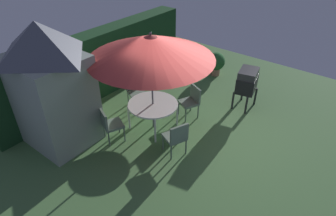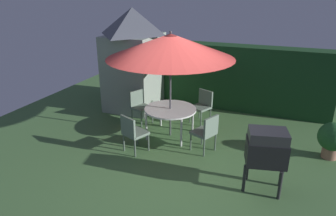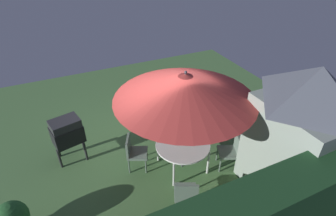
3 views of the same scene
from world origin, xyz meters
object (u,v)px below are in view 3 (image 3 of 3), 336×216
Objects in this scene: patio_table at (183,146)px; chair_near_shed at (134,151)px; garden_shed at (300,135)px; patio_umbrella at (185,86)px; chair_toward_house at (179,121)px; bbq_grill at (67,132)px; chair_toward_hedge at (232,150)px; chair_far_side at (186,193)px.

patio_table is 1.43× the size of chair_near_shed.
patio_umbrella is at bearing -40.97° from garden_shed.
garden_shed is 3.34× the size of chair_toward_house.
chair_near_shed is (-1.35, 0.97, -0.33)m from bbq_grill.
bbq_grill is (4.18, -3.00, -0.69)m from garden_shed.
chair_far_side is at bearing 22.34° from chair_toward_hedge.
chair_toward_hedge is (-1.60, -0.66, 0.00)m from chair_far_side.
chair_near_shed is at bearing -24.58° from patio_umbrella.
chair_near_shed is (2.84, -2.03, -1.01)m from garden_shed.
chair_toward_house is at bearing -157.63° from chair_near_shed.
chair_toward_house is (0.61, -1.59, 0.00)m from chair_toward_hedge.
chair_far_side is (-1.89, 2.59, -0.33)m from bbq_grill.
chair_far_side is at bearing 126.16° from bbq_grill.
chair_toward_house is (-1.53, -0.63, 0.00)m from chair_near_shed.
bbq_grill is 3.22m from chair_far_side.
chair_far_side and chair_toward_house have the same top height.
patio_umbrella is at bearing 180.00° from patio_table.
chair_near_shed is at bearing 22.37° from chair_toward_house.
chair_near_shed is at bearing -24.58° from patio_table.
chair_far_side is 1.73m from chair_toward_hedge.
chair_toward_house is (-0.47, -1.11, -1.75)m from patio_umbrella.
patio_table is 1.22m from chair_toward_house.
chair_far_side is at bearing 65.44° from patio_table.
bbq_grill is 1.33× the size of chair_toward_house.
garden_shed is 2.54m from chair_far_side.
chair_near_shed is 2.35m from chair_toward_hedge.
chair_toward_house is (1.30, -2.66, -1.01)m from garden_shed.
bbq_grill reaches higher than chair_near_shed.
patio_table is 1.60m from patio_umbrella.
patio_table is at bearing -23.56° from chair_toward_hedge.
bbq_grill is (2.41, -1.45, -1.43)m from patio_umbrella.
chair_toward_house is at bearing -113.77° from chair_far_side.
garden_shed is at bearing 122.90° from chair_toward_hedge.
garden_shed is at bearing 144.37° from bbq_grill.
garden_shed is 3.34× the size of chair_near_shed.
patio_umbrella is at bearing 155.42° from chair_near_shed.
bbq_grill is 1.33× the size of chair_far_side.
bbq_grill is 1.69m from chair_near_shed.
chair_toward_house is at bearing -112.95° from patio_table.
patio_umbrella is 3.33× the size of chair_near_shed.
bbq_grill is at bearing -53.84° from chair_far_side.
patio_umbrella is 3.33× the size of chair_toward_hedge.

